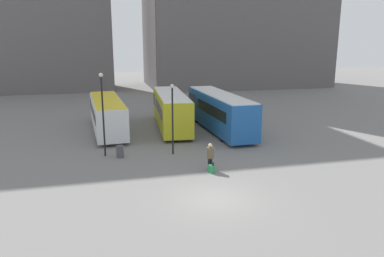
# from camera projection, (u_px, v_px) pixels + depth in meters

# --- Properties ---
(ground_plane) EXTENTS (160.00, 160.00, 0.00)m
(ground_plane) POSITION_uv_depth(u_px,v_px,m) (215.00, 199.00, 19.11)
(ground_plane) COLOR slate
(bus_0) EXTENTS (3.02, 10.60, 2.94)m
(bus_0) POSITION_uv_depth(u_px,v_px,m) (107.00, 114.00, 32.87)
(bus_0) COLOR silver
(bus_0) RESTS_ON ground_plane
(bus_1) EXTENTS (3.22, 10.62, 3.26)m
(bus_1) POSITION_uv_depth(u_px,v_px,m) (171.00, 109.00, 34.07)
(bus_1) COLOR gold
(bus_1) RESTS_ON ground_plane
(bus_2) EXTENTS (2.80, 12.01, 3.31)m
(bus_2) POSITION_uv_depth(u_px,v_px,m) (219.00, 110.00, 33.40)
(bus_2) COLOR #1E56A3
(bus_2) RESTS_ON ground_plane
(traveler) EXTENTS (0.58, 0.58, 1.73)m
(traveler) POSITION_uv_depth(u_px,v_px,m) (210.00, 154.00, 23.16)
(traveler) COLOR black
(traveler) RESTS_ON ground_plane
(suitcase) EXTENTS (0.39, 0.48, 0.72)m
(suitcase) POSITION_uv_depth(u_px,v_px,m) (211.00, 169.00, 22.84)
(suitcase) COLOR #28844C
(suitcase) RESTS_ON ground_plane
(lamp_post_0) EXTENTS (0.28, 0.28, 4.99)m
(lamp_post_0) POSITION_uv_depth(u_px,v_px,m) (173.00, 113.00, 26.01)
(lamp_post_0) COLOR black
(lamp_post_0) RESTS_ON ground_plane
(lamp_post_1) EXTENTS (0.28, 0.28, 5.79)m
(lamp_post_1) POSITION_uv_depth(u_px,v_px,m) (103.00, 108.00, 25.45)
(lamp_post_1) COLOR black
(lamp_post_1) RESTS_ON ground_plane
(trash_bin) EXTENTS (0.52, 0.52, 0.85)m
(trash_bin) POSITION_uv_depth(u_px,v_px,m) (120.00, 152.00, 25.81)
(trash_bin) COLOR #47474C
(trash_bin) RESTS_ON ground_plane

